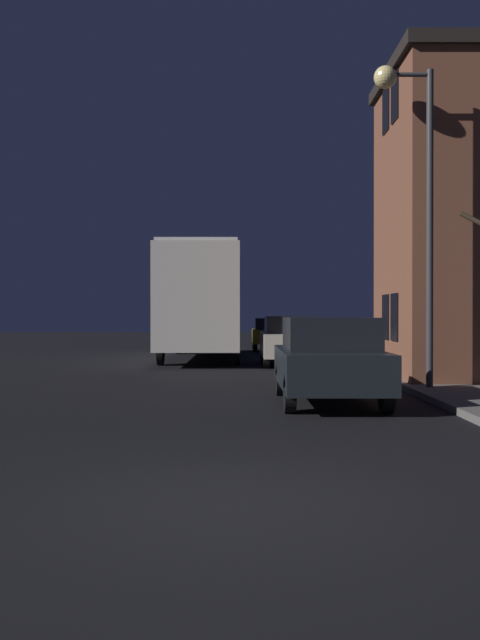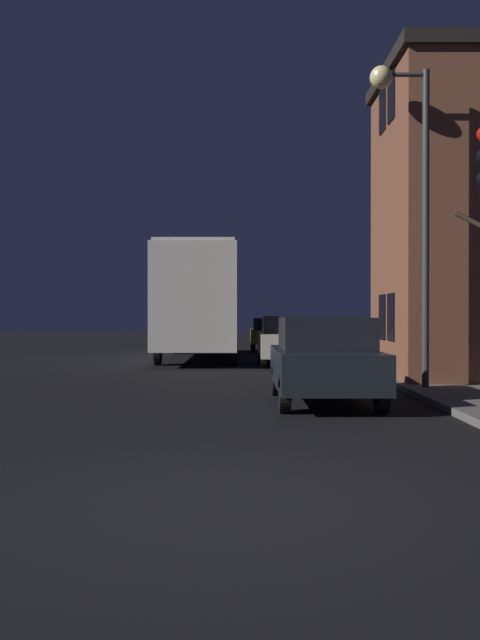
% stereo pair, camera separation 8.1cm
% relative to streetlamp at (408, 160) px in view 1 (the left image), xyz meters
% --- Properties ---
extents(ground_plane, '(120.00, 120.00, 0.00)m').
position_rel_streetlamp_xyz_m(ground_plane, '(-3.46, -8.31, -4.68)').
color(ground_plane, black).
extents(brick_building, '(3.11, 4.49, 7.37)m').
position_rel_streetlamp_xyz_m(brick_building, '(1.60, 2.64, -0.85)').
color(brick_building, brown).
rests_on(brick_building, sidewalk).
extents(streetlamp, '(1.20, 0.46, 6.44)m').
position_rel_streetlamp_xyz_m(streetlamp, '(0.00, 0.00, 0.00)').
color(streetlamp, '#38383A').
rests_on(streetlamp, sidewalk).
extents(bus, '(2.59, 10.13, 3.84)m').
position_rel_streetlamp_xyz_m(bus, '(-4.71, 11.24, -2.40)').
color(bus, beige).
rests_on(bus, ground).
extents(car_near_lane, '(1.73, 3.88, 1.53)m').
position_rel_streetlamp_xyz_m(car_near_lane, '(-1.85, -1.71, -3.89)').
color(car_near_lane, black).
rests_on(car_near_lane, ground).
extents(car_mid_lane, '(1.83, 4.06, 1.54)m').
position_rel_streetlamp_xyz_m(car_mid_lane, '(-1.82, 7.91, -3.88)').
color(car_mid_lane, beige).
rests_on(car_mid_lane, ground).
extents(car_far_lane, '(1.74, 3.88, 1.43)m').
position_rel_streetlamp_xyz_m(car_far_lane, '(-1.99, 17.24, -3.91)').
color(car_far_lane, olive).
rests_on(car_far_lane, ground).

